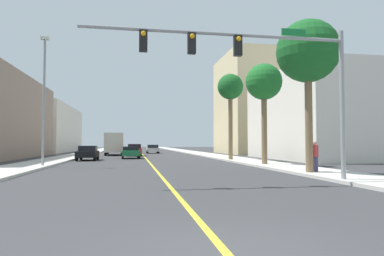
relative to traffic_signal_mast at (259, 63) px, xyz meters
name	(u,v)px	position (x,y,z in m)	size (l,w,h in m)	color
ground	(143,155)	(-3.67, 33.89, -4.97)	(192.00, 192.00, 0.00)	#38383A
sidewalk_left	(77,155)	(-12.35, 33.89, -4.89)	(3.31, 168.00, 0.15)	beige
sidewalk_right	(205,154)	(5.01, 33.89, -4.89)	(3.31, 168.00, 0.15)	beige
lane_marking_center	(143,155)	(-3.67, 33.89, -4.96)	(0.16, 144.00, 0.01)	yellow
building_left_far	(30,129)	(-24.05, 54.30, -0.71)	(14.94, 26.04, 8.50)	silver
building_right_near	(346,117)	(17.49, 19.82, -0.48)	(16.51, 16.37, 8.97)	silver
building_right_far	(269,105)	(16.84, 39.27, 2.91)	(15.20, 14.44, 15.74)	beige
traffic_signal_mast	(259,63)	(0.00, 0.00, 0.00)	(11.04, 0.36, 6.37)	gray
street_lamp	(44,94)	(-11.20, 11.69, 0.09)	(0.56, 0.28, 8.95)	gray
palm_near	(308,53)	(4.09, 3.44, 1.54)	(3.34, 3.34, 8.11)	brown
palm_mid	(264,84)	(4.46, 10.58, 1.11)	(2.69, 2.69, 7.42)	brown
palm_far	(230,89)	(3.98, 17.71, 1.80)	(2.43, 2.43, 8.08)	brown
car_black	(88,153)	(-9.39, 21.05, -4.23)	(1.84, 3.88, 1.42)	black
car_gray	(134,149)	(-4.98, 40.87, -4.20)	(2.07, 4.59, 1.48)	slate
car_silver	(153,149)	(-1.91, 42.44, -4.23)	(1.97, 3.82, 1.40)	#BCBCC1
car_green	(131,152)	(-5.31, 24.55, -4.28)	(2.02, 4.05, 1.30)	#196638
car_red	(135,150)	(-4.87, 31.74, -4.17)	(1.93, 4.31, 1.55)	red
delivery_truck	(114,144)	(-7.62, 35.19, -3.36)	(2.54, 7.89, 3.00)	silver
pedestrian	(315,156)	(4.53, 3.67, -4.00)	(0.38, 0.38, 1.64)	#3F3859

